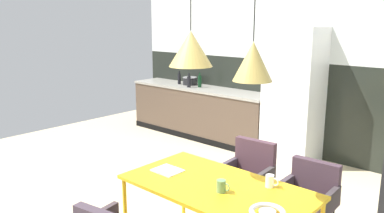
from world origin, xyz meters
name	(u,v)px	position (x,y,z in m)	size (l,w,h in m)	color
ground_plane	(162,210)	(0.00, 0.00, 0.00)	(8.14, 8.14, 0.00)	#CBB891
back_wall_splashback_dark	(289,106)	(0.00, 2.79, 0.72)	(6.26, 0.12, 1.45)	black
back_wall_panel_upper	(294,13)	(0.00, 2.79, 2.17)	(6.26, 0.12, 1.45)	silver
kitchen_counter	(200,112)	(-1.56, 2.43, 0.45)	(2.87, 0.63, 0.90)	brown
refrigerator_column	(294,95)	(0.26, 2.43, 0.99)	(0.75, 0.60, 1.98)	silver
dining_table	(217,190)	(1.04, -0.35, 0.68)	(1.58, 0.85, 0.72)	yellow
armchair_by_stool	(309,192)	(1.46, 0.51, 0.50)	(0.51, 0.49, 0.77)	#3E3339
armchair_facing_counter	(249,170)	(0.77, 0.54, 0.52)	(0.52, 0.50, 0.82)	#3E3339
fruit_bowl	(267,213)	(1.64, -0.55, 0.77)	(0.25, 0.25, 0.07)	silver
open_book	(168,170)	(0.51, -0.41, 0.73)	(0.25, 0.21, 0.02)	white
mug_short_terracotta	(270,181)	(1.38, -0.08, 0.78)	(0.12, 0.07, 0.10)	white
mug_tall_blue	(222,186)	(1.15, -0.43, 0.77)	(0.12, 0.08, 0.10)	#5B8456
cooking_pot	(190,81)	(-1.88, 2.52, 0.98)	(0.27, 0.27, 0.17)	black
bottle_wine_green	(179,79)	(-2.08, 2.44, 1.01)	(0.06, 0.06, 0.25)	black
bottle_oil_tall	(200,81)	(-1.56, 2.42, 1.01)	(0.06, 0.06, 0.26)	#0F3319
bottle_spice_small	(189,82)	(-1.70, 2.30, 1.01)	(0.07, 0.07, 0.25)	black
pendant_lamp_over_table_near	(191,49)	(0.72, -0.32, 1.83)	(0.37, 0.37, 1.17)	black
pendant_lamp_over_table_far	(253,61)	(1.35, -0.36, 1.77)	(0.29, 0.29, 1.22)	black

